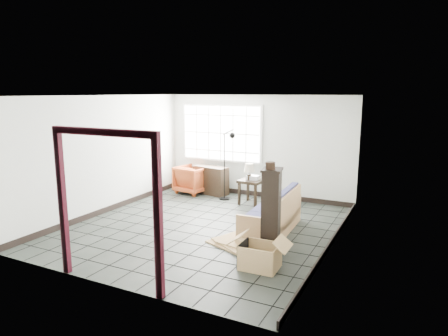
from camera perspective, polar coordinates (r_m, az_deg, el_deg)
The scene contains 15 objects.
ground at distance 8.11m, azimuth -2.77°, elevation -8.41°, with size 5.50×5.50×0.00m, color black.
room_shell at distance 7.75m, azimuth -2.78°, elevation 3.46°, with size 5.02×5.52×2.61m.
window_panel at distance 10.57m, azimuth -0.39°, elevation 5.01°, with size 2.32×0.08×1.52m.
doorway_trim at distance 5.62m, azimuth -16.53°, elevation -2.89°, with size 1.80×0.08×2.20m.
futon_sofa at distance 7.79m, azimuth 7.18°, elevation -6.98°, with size 0.78×1.90×0.83m.
armchair at distance 10.71m, azimuth -4.49°, elevation -1.44°, with size 0.78×0.73×0.80m, color maroon.
side_table at distance 9.62m, azimuth 3.98°, elevation -2.29°, with size 0.60×0.60×0.60m.
table_lamp at distance 9.50m, azimuth 3.62°, elevation -0.08°, with size 0.30×0.30×0.40m.
projector at distance 9.59m, azimuth 4.14°, elevation -1.37°, with size 0.30×0.24×0.10m.
floor_lamp at distance 9.82m, azimuth 0.60°, elevation 0.76°, with size 0.48×0.31×1.79m.
console_shelf at distance 10.57m, azimuth -1.91°, elevation -1.75°, with size 1.00×0.53×0.74m.
tall_shelf at distance 6.51m, azimuth 6.74°, elevation -6.40°, with size 0.38×0.45×1.48m.
pot at distance 6.27m, azimuth 6.64°, elevation 0.33°, with size 0.20×0.20×0.12m.
open_box at distance 6.29m, azimuth 5.13°, elevation -12.43°, with size 0.94×0.49×0.52m.
cardboard_pile at distance 7.17m, azimuth 2.83°, elevation -10.69°, with size 1.35×1.16×0.17m.
Camera 1 is at (3.77, -6.66, 2.67)m, focal length 32.00 mm.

